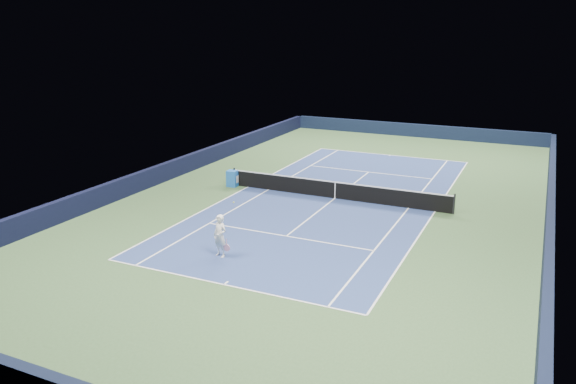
% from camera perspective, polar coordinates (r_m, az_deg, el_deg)
% --- Properties ---
extents(ground, '(40.00, 40.00, 0.00)m').
position_cam_1_polar(ground, '(31.21, 4.79, -0.66)').
color(ground, '#33502B').
rests_on(ground, ground).
extents(wall_far, '(22.00, 0.35, 1.10)m').
position_cam_1_polar(wall_far, '(49.70, 12.75, 6.13)').
color(wall_far, black).
rests_on(wall_far, ground).
extents(wall_right, '(0.35, 40.00, 1.10)m').
position_cam_1_polar(wall_right, '(29.38, 25.05, -2.20)').
color(wall_right, black).
rests_on(wall_right, ground).
extents(wall_left, '(0.35, 40.00, 1.10)m').
position_cam_1_polar(wall_left, '(36.05, -11.57, 2.33)').
color(wall_left, black).
rests_on(wall_left, ground).
extents(court_surface, '(10.97, 23.77, 0.01)m').
position_cam_1_polar(court_surface, '(31.21, 4.79, -0.65)').
color(court_surface, navy).
rests_on(court_surface, ground).
extents(baseline_far, '(10.97, 0.08, 0.00)m').
position_cam_1_polar(baseline_far, '(42.22, 10.37, 3.71)').
color(baseline_far, white).
rests_on(baseline_far, ground).
extents(baseline_near, '(10.97, 0.08, 0.00)m').
position_cam_1_polar(baseline_near, '(21.17, -6.53, -9.32)').
color(baseline_near, white).
rests_on(baseline_near, ground).
extents(sideline_doubles_right, '(0.08, 23.77, 0.00)m').
position_cam_1_polar(sideline_doubles_right, '(29.89, 14.71, -1.93)').
color(sideline_doubles_right, white).
rests_on(sideline_doubles_right, ground).
extents(sideline_doubles_left, '(0.08, 23.77, 0.00)m').
position_cam_1_polar(sideline_doubles_left, '(33.39, -4.08, 0.53)').
color(sideline_doubles_left, white).
rests_on(sideline_doubles_left, ground).
extents(sideline_singles_right, '(0.08, 23.77, 0.00)m').
position_cam_1_polar(sideline_singles_right, '(30.13, 12.15, -1.60)').
color(sideline_singles_right, white).
rests_on(sideline_singles_right, ground).
extents(sideline_singles_left, '(0.08, 23.77, 0.00)m').
position_cam_1_polar(sideline_singles_left, '(32.77, -1.98, 0.25)').
color(sideline_singles_left, white).
rests_on(sideline_singles_left, ground).
extents(service_line_far, '(8.23, 0.08, 0.00)m').
position_cam_1_polar(service_line_far, '(37.07, 8.20, 2.02)').
color(service_line_far, white).
rests_on(service_line_far, ground).
extents(service_line_near, '(8.23, 0.08, 0.00)m').
position_cam_1_polar(service_line_near, '(25.61, -0.17, -4.50)').
color(service_line_near, white).
rests_on(service_line_near, ground).
extents(center_service_line, '(0.08, 12.80, 0.00)m').
position_cam_1_polar(center_service_line, '(31.21, 4.79, -0.64)').
color(center_service_line, white).
rests_on(center_service_line, ground).
extents(center_mark_far, '(0.08, 0.30, 0.00)m').
position_cam_1_polar(center_mark_far, '(42.08, 10.32, 3.67)').
color(center_mark_far, white).
rests_on(center_mark_far, ground).
extents(center_mark_near, '(0.08, 0.30, 0.00)m').
position_cam_1_polar(center_mark_near, '(21.29, -6.32, -9.17)').
color(center_mark_near, white).
rests_on(center_mark_near, ground).
extents(tennis_net, '(12.90, 0.10, 1.07)m').
position_cam_1_polar(tennis_net, '(31.07, 4.81, 0.23)').
color(tennis_net, black).
rests_on(tennis_net, ground).
extents(sponsor_cube, '(0.63, 0.58, 0.97)m').
position_cam_1_polar(sponsor_cube, '(33.49, -5.66, 1.38)').
color(sponsor_cube, blue).
rests_on(sponsor_cube, ground).
extents(tennis_player, '(0.85, 1.33, 2.11)m').
position_cam_1_polar(tennis_player, '(23.30, -6.91, -4.46)').
color(tennis_player, white).
rests_on(tennis_player, ground).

